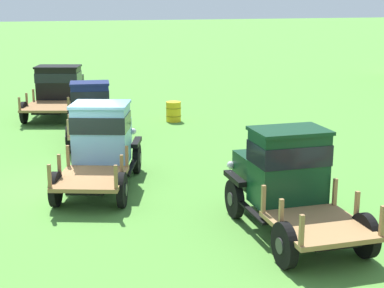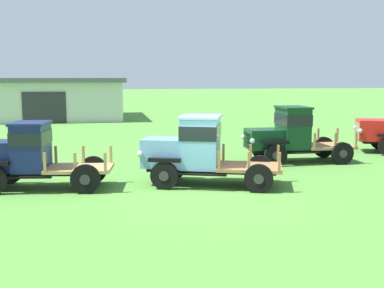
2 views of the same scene
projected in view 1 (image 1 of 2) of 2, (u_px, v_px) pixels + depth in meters
The scene contains 6 objects.
ground_plane at pixel (74, 186), 16.43m from camera, with size 240.00×240.00×0.00m, color #518E38.
vintage_truck_foreground_near at pixel (60, 88), 26.61m from camera, with size 5.60×3.46×2.16m.
vintage_truck_second_in_line at pixel (91, 109), 21.72m from camera, with size 4.66×2.20×2.14m.
vintage_truck_midrow_center at pixel (103, 141), 16.53m from camera, with size 4.86×3.06×2.30m.
vintage_truck_far_side at pixel (285, 177), 13.25m from camera, with size 4.55×2.08×2.33m.
oil_drum_beside_row at pixel (174, 112), 24.88m from camera, with size 0.66×0.66×0.85m.
Camera 1 is at (15.93, -1.50, 5.13)m, focal length 55.00 mm.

